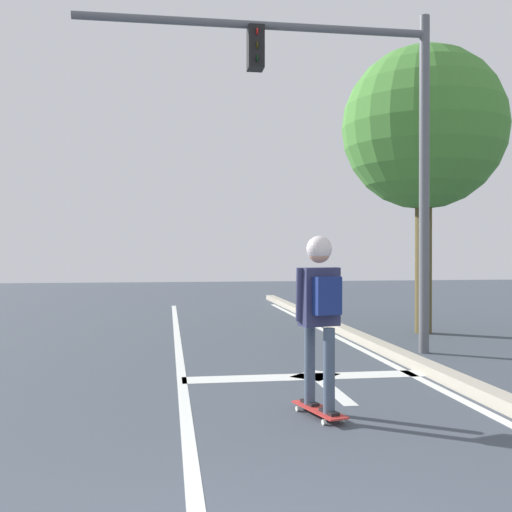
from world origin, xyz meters
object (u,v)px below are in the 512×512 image
traffic_signal_mast (347,115)px  skater (320,299)px  skateboard (319,410)px  roadside_tree (424,129)px

traffic_signal_mast → skater: bearing=-110.9°
skater → skateboard: bearing=105.4°
roadside_tree → skater: bearing=-122.3°
skater → roadside_tree: roadside_tree is taller
skater → traffic_signal_mast: bearing=69.1°
roadside_tree → traffic_signal_mast: bearing=-135.3°
skater → traffic_signal_mast: 4.41m
skateboard → skater: bearing=-74.6°
skateboard → roadside_tree: roadside_tree is taller
skater → traffic_signal_mast: traffic_signal_mast is taller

